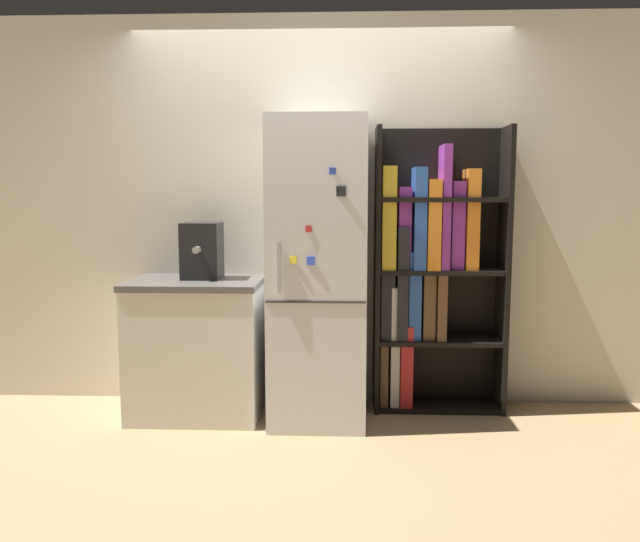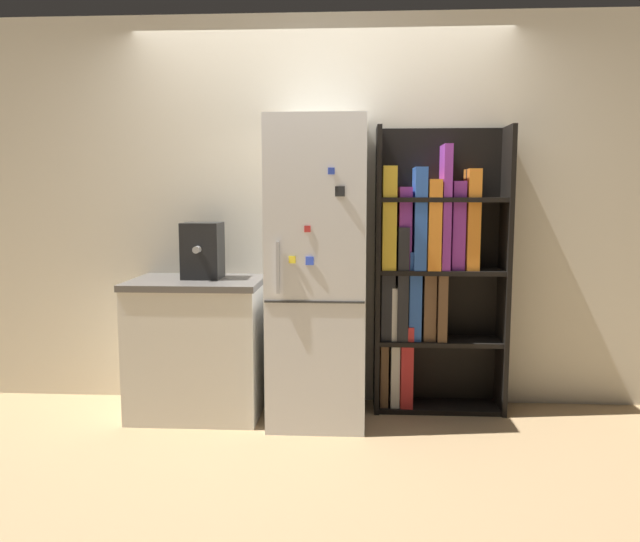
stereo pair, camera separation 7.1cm
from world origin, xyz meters
TOP-DOWN VIEW (x-y plane):
  - ground_plane at (0.00, 0.00)m, footprint 16.00×16.00m
  - wall_back at (0.00, 0.47)m, footprint 8.00×0.05m
  - refrigerator at (-0.00, 0.11)m, footprint 0.59×0.70m
  - bookshelf at (0.71, 0.32)m, footprint 0.85×0.30m
  - kitchen_counter at (-0.78, 0.15)m, footprint 0.84×0.63m
  - espresso_machine at (-0.75, 0.20)m, footprint 0.24×0.29m

SIDE VIEW (x-z plane):
  - ground_plane at x=0.00m, z-range 0.00..0.00m
  - kitchen_counter at x=-0.78m, z-range 0.00..0.88m
  - bookshelf at x=0.71m, z-range 0.00..1.86m
  - refrigerator at x=0.00m, z-range 0.00..1.88m
  - espresso_machine at x=-0.75m, z-range 0.88..1.24m
  - wall_back at x=0.00m, z-range 0.00..2.60m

